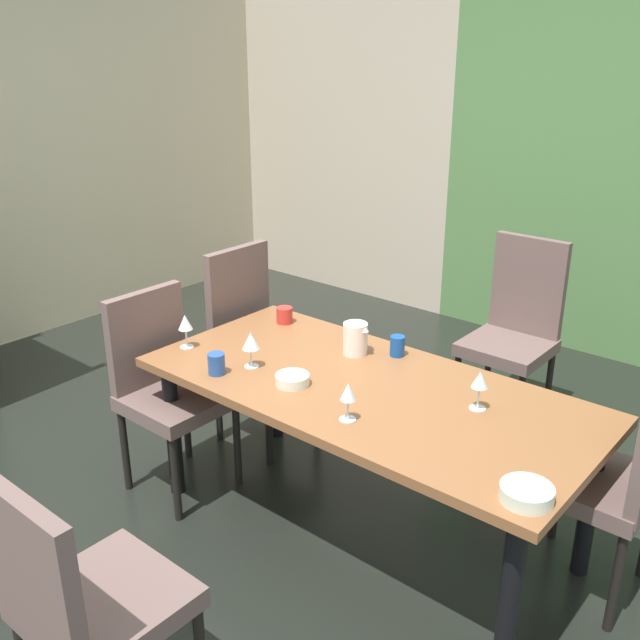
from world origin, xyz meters
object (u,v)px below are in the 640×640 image
chair_head_far (516,325)px  cup_corner (284,315)px  chair_head_near (80,598)px  cup_east (216,364)px  serving_bowl_right (527,494)px  cup_north (397,346)px  wine_glass_front (348,393)px  wine_glass_center (480,381)px  wine_glass_left (185,324)px  wine_glass_west (251,342)px  serving_bowl_near_window (292,380)px  pitcher_south (355,338)px  chair_right_far (620,466)px  chair_left_far (255,338)px  chair_left_near (166,381)px  dining_table (365,402)px

chair_head_far → cup_corner: bearing=54.2°
chair_head_near → cup_east: size_ratio=10.18×
serving_bowl_right → cup_north: size_ratio=1.80×
wine_glass_front → wine_glass_center: size_ratio=0.97×
wine_glass_left → serving_bowl_right: bearing=-3.3°
wine_glass_west → cup_north: (0.42, 0.51, -0.07)m
chair_head_near → serving_bowl_near_window: (-0.22, 1.16, 0.20)m
cup_north → pitcher_south: bearing=-146.0°
chair_right_far → wine_glass_center: chair_right_far is taller
chair_right_far → cup_corner: (-1.70, 0.00, 0.18)m
chair_right_far → wine_glass_center: 0.60m
chair_right_far → serving_bowl_near_window: size_ratio=7.36×
serving_bowl_near_window → chair_right_far: bearing=22.5°
wine_glass_front → pitcher_south: 0.62m
chair_left_far → chair_left_near: bearing=0.7°
dining_table → cup_east: size_ratio=20.54×
chair_head_near → chair_right_far: 1.92m
cup_north → pitcher_south: pitcher_south is taller
serving_bowl_right → chair_left_far: bearing=161.1°
dining_table → chair_head_near: bearing=-90.7°
dining_table → cup_north: cup_north is taller
chair_head_far → wine_glass_left: (-0.90, -1.59, 0.26)m
dining_table → pitcher_south: pitcher_south is taller
cup_north → cup_east: 0.82m
wine_glass_center → cup_east: (-1.01, -0.44, -0.07)m
chair_left_near → chair_left_far: 0.60m
dining_table → wine_glass_west: 0.56m
wine_glass_front → wine_glass_center: bearing=49.9°
chair_left_far → wine_glass_left: (0.08, -0.52, 0.26)m
wine_glass_center → serving_bowl_near_window: wine_glass_center is taller
chair_right_far → pitcher_south: size_ratio=7.03×
chair_head_near → cup_corner: chair_head_near is taller
cup_corner → cup_north: bearing=2.5°
chair_left_far → cup_north: size_ratio=11.21×
wine_glass_front → pitcher_south: size_ratio=1.03×
cup_north → chair_right_far: bearing=-1.7°
pitcher_south → cup_north: bearing=34.0°
chair_head_near → chair_left_far: chair_left_far is taller
wine_glass_center → cup_east: wine_glass_center is taller
chair_head_near → pitcher_south: bearing=97.6°
serving_bowl_near_window → cup_corner: bearing=135.3°
chair_right_far → wine_glass_center: bearing=110.4°
wine_glass_west → chair_head_far: bearing=71.4°
serving_bowl_near_window → cup_north: cup_north is taller
wine_glass_left → serving_bowl_near_window: 0.65m
chair_head_near → cup_north: chair_head_near is taller
serving_bowl_near_window → wine_glass_west: bearing=176.7°
cup_east → chair_head_far: bearing=71.0°
chair_head_near → serving_bowl_right: bearing=49.8°
dining_table → wine_glass_center: (0.46, 0.11, 0.20)m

